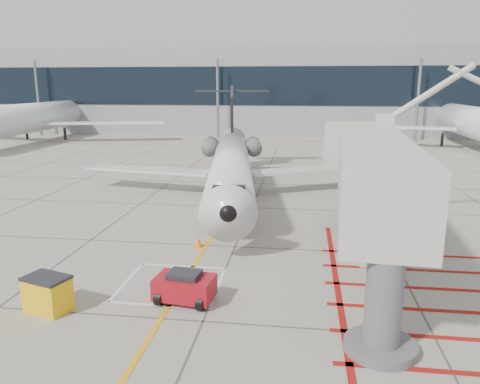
# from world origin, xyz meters

# --- Properties ---
(ground_plane) EXTENTS (260.00, 260.00, 0.00)m
(ground_plane) POSITION_xyz_m (0.00, 0.00, 0.00)
(ground_plane) COLOR #9F9A89
(ground_plane) RESTS_ON ground
(regional_jet) EXTENTS (28.11, 33.42, 7.94)m
(regional_jet) POSITION_xyz_m (-1.56, 12.61, 3.97)
(regional_jet) COLOR silver
(regional_jet) RESTS_ON ground_plane
(jet_bridge) EXTENTS (10.84, 20.64, 8.02)m
(jet_bridge) POSITION_xyz_m (6.51, 1.74, 4.01)
(jet_bridge) COLOR beige
(jet_bridge) RESTS_ON ground_plane
(pushback_tug) EXTENTS (2.41, 1.66, 1.32)m
(pushback_tug) POSITION_xyz_m (-1.03, -2.53, 0.66)
(pushback_tug) COLOR #A6101B
(pushback_tug) RESTS_ON ground_plane
(spill_bin) EXTENTS (1.84, 1.49, 1.38)m
(spill_bin) POSITION_xyz_m (-5.95, -3.94, 0.69)
(spill_bin) COLOR yellow
(spill_bin) RESTS_ON ground_plane
(baggage_cart) EXTENTS (2.30, 1.80, 1.27)m
(baggage_cart) POSITION_xyz_m (-1.28, 7.17, 0.64)
(baggage_cart) COLOR #545459
(baggage_cart) RESTS_ON ground_plane
(ground_power_unit) EXTENTS (2.48, 1.61, 1.86)m
(ground_power_unit) POSITION_xyz_m (7.30, 2.72, 0.93)
(ground_power_unit) COLOR beige
(ground_power_unit) RESTS_ON ground_plane
(cone_nose) EXTENTS (0.41, 0.41, 0.56)m
(cone_nose) POSITION_xyz_m (-1.89, 3.71, 0.28)
(cone_nose) COLOR orange
(cone_nose) RESTS_ON ground_plane
(cone_side) EXTENTS (0.41, 0.41, 0.57)m
(cone_side) POSITION_xyz_m (0.34, 6.91, 0.28)
(cone_side) COLOR orange
(cone_side) RESTS_ON ground_plane
(terminal_building) EXTENTS (180.00, 28.00, 14.00)m
(terminal_building) POSITION_xyz_m (10.00, 70.00, 7.00)
(terminal_building) COLOR gray
(terminal_building) RESTS_ON ground_plane
(terminal_glass_band) EXTENTS (180.00, 0.10, 6.00)m
(terminal_glass_band) POSITION_xyz_m (10.00, 55.95, 8.00)
(terminal_glass_band) COLOR black
(terminal_glass_band) RESTS_ON ground_plane
(bg_aircraft_b) EXTENTS (37.56, 41.74, 12.52)m
(bg_aircraft_b) POSITION_xyz_m (-35.76, 46.00, 6.26)
(bg_aircraft_b) COLOR silver
(bg_aircraft_b) RESTS_ON ground_plane
(bg_aircraft_c) EXTENTS (36.56, 40.62, 12.19)m
(bg_aircraft_c) POSITION_xyz_m (25.32, 46.00, 6.09)
(bg_aircraft_c) COLOR silver
(bg_aircraft_c) RESTS_ON ground_plane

